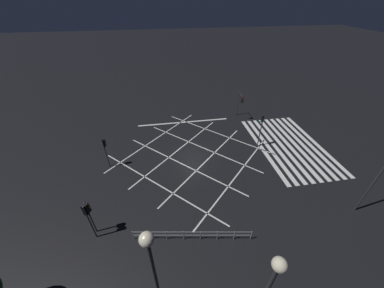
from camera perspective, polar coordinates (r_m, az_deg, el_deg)
ground_plane at (r=25.43m, az=0.00°, el=-2.95°), size 200.00×200.00×0.00m
road_markings at (r=28.31m, az=18.23°, el=-0.44°), size 19.78×26.13×0.01m
traffic_light_nw_main at (r=18.05m, az=-26.11°, el=-16.67°), size 0.39×0.36×3.73m
traffic_light_median_north at (r=23.98m, az=-22.18°, el=-0.76°), size 0.36×0.39×3.74m
traffic_light_se_main at (r=32.45m, az=12.83°, el=11.14°), size 1.89×0.36×3.87m
traffic_light_median_south at (r=26.43m, az=17.98°, el=5.03°), size 0.36×0.39×4.41m
traffic_light_nw_cross at (r=18.39m, az=-25.70°, el=-15.96°), size 0.36×0.39×3.54m
street_lamp_west at (r=9.96m, az=-9.16°, el=-33.66°), size 0.46×0.46×10.36m
pedestrian_railing at (r=17.88m, az=0.00°, el=-22.99°), size 1.55×9.09×1.05m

